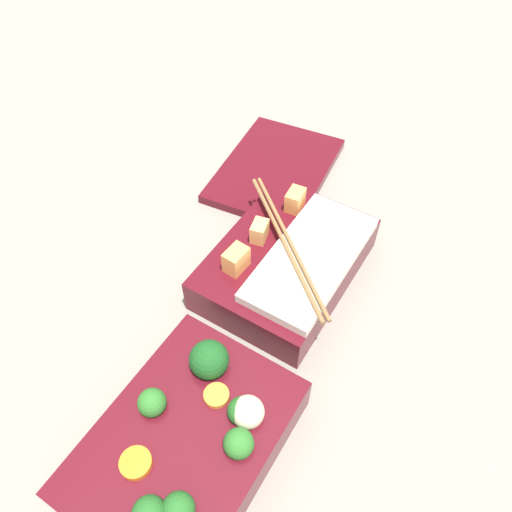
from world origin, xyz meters
TOP-DOWN VIEW (x-y plane):
  - ground_plane at (0.00, 0.00)m, footprint 3.00×3.00m
  - bento_tray_vegetable at (-0.11, -0.01)m, footprint 0.21×0.15m
  - bento_tray_rice at (0.12, 0.02)m, footprint 0.21×0.18m
  - bento_lid at (0.29, 0.13)m, footprint 0.23×0.17m

SIDE VIEW (x-z plane):
  - ground_plane at x=0.00m, z-range 0.00..0.00m
  - bento_lid at x=0.29m, z-range 0.00..0.01m
  - bento_tray_vegetable at x=-0.11m, z-range -0.01..0.07m
  - bento_tray_rice at x=0.12m, z-range -0.01..0.07m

